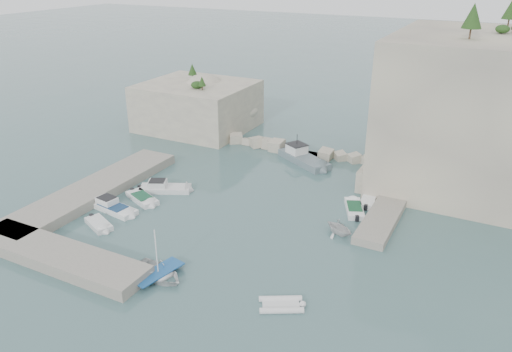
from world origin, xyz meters
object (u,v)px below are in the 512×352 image
at_px(motorboat_c, 142,200).
at_px(motorboat_d, 113,210).
at_px(motorboat_e, 99,227).
at_px(rowboat, 159,277).
at_px(tender_east_a, 339,234).
at_px(tender_east_d, 372,188).
at_px(tender_east_c, 368,202).
at_px(work_boat, 304,162).
at_px(motorboat_b, 166,191).
at_px(tender_east_b, 354,211).
at_px(inflatable_dinghy, 281,306).

distance_m(motorboat_c, motorboat_d, 3.49).
relative_size(motorboat_e, rowboat, 0.76).
xyz_separation_m(tender_east_a, tender_east_d, (0.08, 11.77, 0.00)).
relative_size(motorboat_c, rowboat, 0.98).
relative_size(motorboat_c, motorboat_d, 0.77).
bearing_deg(tender_east_c, work_boat, 48.00).
height_order(tender_east_c, tender_east_d, tender_east_d).
height_order(rowboat, tender_east_c, rowboat).
distance_m(motorboat_b, tender_east_d, 23.89).
distance_m(motorboat_c, motorboat_e, 6.61).
bearing_deg(motorboat_e, tender_east_a, 47.79).
height_order(rowboat, tender_east_a, tender_east_a).
bearing_deg(motorboat_c, motorboat_b, 99.88).
relative_size(tender_east_b, tender_east_c, 1.09).
bearing_deg(rowboat, tender_east_c, -16.39).
relative_size(tender_east_c, tender_east_d, 1.01).
bearing_deg(motorboat_d, motorboat_b, 81.60).
height_order(tender_east_d, work_boat, work_boat).
xyz_separation_m(motorboat_d, inflatable_dinghy, (22.42, -6.35, 0.00)).
height_order(motorboat_d, rowboat, motorboat_d).
distance_m(motorboat_b, tender_east_c, 22.89).
height_order(motorboat_e, rowboat, rowboat).
bearing_deg(tender_east_b, tender_east_c, -38.84).
relative_size(motorboat_d, tender_east_a, 2.10).
bearing_deg(motorboat_c, tender_east_b, 44.37).
bearing_deg(rowboat, motorboat_c, 56.03).
bearing_deg(motorboat_e, motorboat_d, 132.96).
distance_m(inflatable_dinghy, work_boat, 29.76).
bearing_deg(rowboat, work_boat, 9.76).
relative_size(motorboat_b, tender_east_a, 2.06).
height_order(motorboat_c, tender_east_d, tender_east_d).
bearing_deg(tender_east_d, work_boat, 85.80).
bearing_deg(motorboat_d, inflatable_dinghy, -7.15).
distance_m(motorboat_e, inflatable_dinghy, 21.48).
height_order(motorboat_b, tender_east_b, motorboat_b).
xyz_separation_m(motorboat_e, tender_east_c, (22.31, 17.69, 0.00)).
xyz_separation_m(tender_east_a, tender_east_b, (-0.09, 5.29, 0.00)).
height_order(motorboat_c, tender_east_a, tender_east_a).
xyz_separation_m(motorboat_e, tender_east_b, (21.55, 14.89, 0.00)).
bearing_deg(motorboat_e, tender_east_c, 62.27).
relative_size(motorboat_e, work_boat, 0.43).
distance_m(tender_east_a, tender_east_c, 8.11).
distance_m(rowboat, tender_east_b, 22.03).
bearing_deg(inflatable_dinghy, tender_east_b, 60.32).
xyz_separation_m(motorboat_e, rowboat, (10.55, -4.19, 0.00)).
height_order(motorboat_e, motorboat_d, motorboat_d).
xyz_separation_m(motorboat_c, motorboat_e, (-0.07, -6.61, 0.00)).
bearing_deg(motorboat_b, tender_east_d, 3.66).
xyz_separation_m(motorboat_c, tender_east_b, (21.48, 8.28, 0.00)).
distance_m(rowboat, tender_east_d, 27.90).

